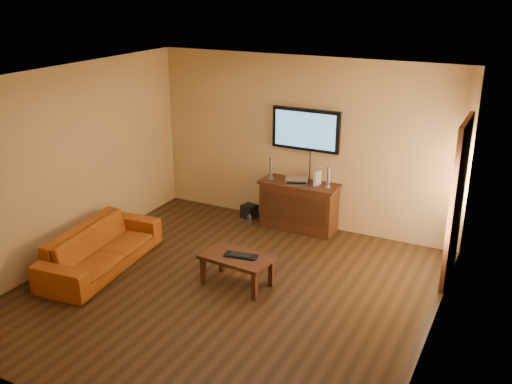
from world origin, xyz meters
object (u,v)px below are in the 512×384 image
Objects in this scene: sofa at (100,241)px; keyboard at (241,256)px; speaker_right at (328,178)px; bottle at (249,221)px; av_receiver at (297,180)px; coffee_table at (237,260)px; television at (306,130)px; game_console at (317,178)px; speaker_left at (271,169)px; subwoofer at (249,211)px; media_console at (299,206)px.

sofa is 4.44× the size of keyboard.
speaker_right is 1.49m from bottle.
av_receiver is 1.03m from bottle.
keyboard is (0.06, 0.00, 0.08)m from coffee_table.
television reaches higher than keyboard.
game_console is at bearing -47.78° from sofa.
speaker_left is 1.61× the size of subwoofer.
television reaches higher than game_console.
keyboard is at bearing -84.60° from sofa.
av_receiver is 0.77× the size of keyboard.
bottle is (-0.74, 1.75, -0.26)m from coffee_table.
subwoofer is 2.32m from keyboard.
coffee_table is 0.47× the size of sofa.
av_receiver is 1.12m from subwoofer.
keyboard is at bearing -88.65° from television.
television is 4.98× the size of subwoofer.
sofa is 2.86m from speaker_left.
subwoofer is at bearing 177.24° from media_console.
sofa is 6.04× the size of speaker_right.
speaker_right is at bearing 10.76° from subwoofer.
speaker_left is at bearing 45.62° from bottle.
television is 2.55m from coffee_table.
game_console is 1.00× the size of subwoofer.
coffee_table is at bearing -54.12° from subwoofer.
media_console is 1.21m from television.
speaker_left is 0.92m from bottle.
av_receiver is at bearing 92.65° from keyboard.
speaker_left is 1.68× the size of bottle.
speaker_left reaches higher than sofa.
speaker_right is 0.74× the size of keyboard.
sofa reaches higher than media_console.
speaker_right is 2.14m from keyboard.
sofa reaches higher than subwoofer.
speaker_right reaches higher than media_console.
media_console is 0.63× the size of sofa.
keyboard is (-0.23, -2.08, -0.45)m from game_console.
subwoofer is 0.37m from bottle.
speaker_left reaches higher than speaker_right.
av_receiver is (-0.04, -0.22, -0.77)m from television.
television is 0.80m from av_receiver.
subwoofer is at bearing 117.38° from bottle.
av_receiver reaches higher than media_console.
media_console is 3.11m from sofa.
television reaches higher than speaker_left.
media_console is 0.95m from subwoofer.
speaker_left is 0.80× the size of keyboard.
media_console is 0.73m from speaker_left.
coffee_table is 2.63× the size of speaker_left.
coffee_table is at bearing -84.34° from sofa.
television is 0.83m from speaker_right.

